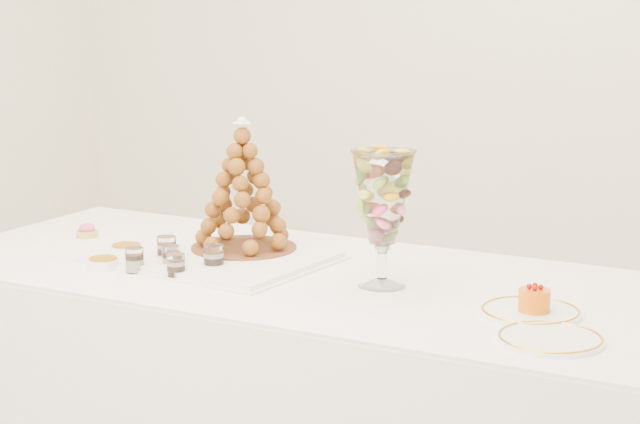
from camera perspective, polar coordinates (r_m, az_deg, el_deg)
The scene contains 15 objects.
buffet_table at distance 2.91m, azimuth -0.18°, elevation -11.23°, with size 2.19×0.91×0.82m.
lace_tray at distance 2.93m, azimuth -5.69°, elevation -2.37°, with size 0.58×0.44×0.02m, color white.
macaron_vase at distance 2.62m, azimuth 3.37°, elevation 0.71°, with size 0.16×0.16×0.34m.
cake_plate at distance 2.48m, azimuth 11.15°, elevation -5.26°, with size 0.23×0.23×0.01m, color white.
spare_plate at distance 2.30m, azimuth 12.18°, elevation -6.64°, with size 0.22×0.22×0.01m, color white.
pink_tart at distance 3.26m, azimuth -12.31°, elevation -1.01°, with size 0.07×0.07×0.04m.
verrine_a at distance 2.92m, azimuth -8.18°, elevation -1.97°, with size 0.05×0.05×0.07m, color white.
verrine_b at distance 2.84m, azimuth -7.95°, elevation -2.44°, with size 0.05×0.05×0.06m, color white.
verrine_c at distance 2.81m, azimuth -5.69°, elevation -2.47°, with size 0.05×0.05×0.07m, color white.
verrine_d at distance 2.83m, azimuth -9.86°, elevation -2.54°, with size 0.05×0.05×0.06m, color white.
verrine_e at distance 2.75m, azimuth -7.69°, elevation -2.88°, with size 0.05×0.05×0.06m, color white.
ramekin_back at distance 3.02m, azimuth -10.29°, elevation -2.03°, with size 0.09×0.09×0.03m, color white.
ramekin_front at distance 2.89m, azimuth -11.48°, elevation -2.72°, with size 0.08×0.08×0.03m, color white.
croquembouche at distance 2.94m, azimuth -4.13°, elevation 1.42°, with size 0.29×0.29×0.36m.
mousse_cake at distance 2.46m, azimuth 11.36°, elevation -4.62°, with size 0.07×0.07×0.06m.
Camera 1 is at (1.43, -2.22, 1.54)m, focal length 60.00 mm.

